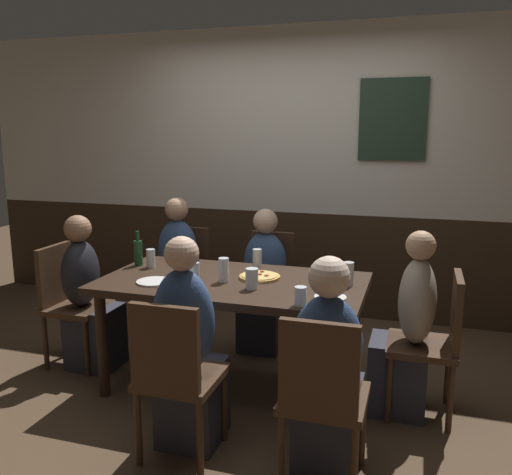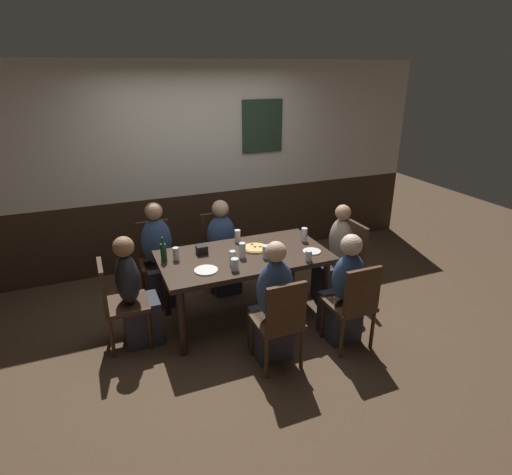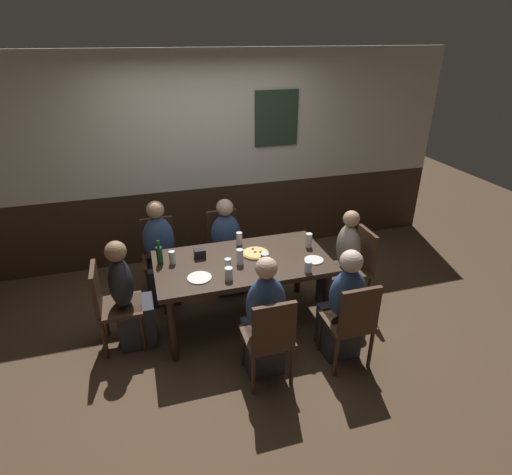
{
  "view_description": "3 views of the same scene",
  "coord_description": "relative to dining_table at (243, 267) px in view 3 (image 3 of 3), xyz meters",
  "views": [
    {
      "loc": [
        1.14,
        -3.15,
        1.69
      ],
      "look_at": [
        0.19,
        -0.09,
        1.05
      ],
      "focal_mm": 37.51,
      "sensor_mm": 36.0,
      "label": 1
    },
    {
      "loc": [
        -1.38,
        -3.68,
        2.51
      ],
      "look_at": [
        0.18,
        0.11,
        0.86
      ],
      "focal_mm": 29.8,
      "sensor_mm": 36.0,
      "label": 2
    },
    {
      "loc": [
        -0.88,
        -3.44,
        2.75
      ],
      "look_at": [
        0.13,
        -0.04,
        0.99
      ],
      "focal_mm": 29.13,
      "sensor_mm": 36.0,
      "label": 3
    }
  ],
  "objects": [
    {
      "name": "ground_plane",
      "position": [
        0.0,
        0.0,
        -0.66
      ],
      "size": [
        12.0,
        12.0,
        0.0
      ],
      "primitive_type": "plane",
      "color": "#4C3826"
    },
    {
      "name": "wall_back",
      "position": [
        0.01,
        1.65,
        0.64
      ],
      "size": [
        6.4,
        0.13,
        2.6
      ],
      "color": "#332316",
      "rests_on": "ground_plane"
    },
    {
      "name": "dining_table",
      "position": [
        0.0,
        0.0,
        0.0
      ],
      "size": [
        1.71,
        0.91,
        0.74
      ],
      "color": "black",
      "rests_on": "ground_plane"
    },
    {
      "name": "chair_head_east",
      "position": [
        1.27,
        0.0,
        -0.16
      ],
      "size": [
        0.4,
        0.4,
        0.88
      ],
      "color": "#422B1C",
      "rests_on": "ground_plane"
    },
    {
      "name": "chair_right_near",
      "position": [
        0.75,
        -0.87,
        -0.16
      ],
      "size": [
        0.4,
        0.4,
        0.88
      ],
      "color": "#422B1C",
      "rests_on": "ground_plane"
    },
    {
      "name": "chair_mid_far",
      "position": [
        0.0,
        0.87,
        -0.16
      ],
      "size": [
        0.4,
        0.4,
        0.88
      ],
      "color": "#422B1C",
      "rests_on": "ground_plane"
    },
    {
      "name": "chair_mid_near",
      "position": [
        0.0,
        -0.87,
        -0.16
      ],
      "size": [
        0.4,
        0.4,
        0.88
      ],
      "color": "#422B1C",
      "rests_on": "ground_plane"
    },
    {
      "name": "chair_head_west",
      "position": [
        -1.27,
        0.0,
        -0.16
      ],
      "size": [
        0.4,
        0.4,
        0.88
      ],
      "color": "#422B1C",
      "rests_on": "ground_plane"
    },
    {
      "name": "chair_left_far",
      "position": [
        -0.75,
        0.87,
        -0.16
      ],
      "size": [
        0.4,
        0.4,
        0.88
      ],
      "color": "#422B1C",
      "rests_on": "ground_plane"
    },
    {
      "name": "person_head_east",
      "position": [
        1.11,
        0.0,
        -0.19
      ],
      "size": [
        0.37,
        0.34,
        1.13
      ],
      "color": "#2D2D38",
      "rests_on": "ground_plane"
    },
    {
      "name": "person_right_near",
      "position": [
        0.75,
        -0.71,
        -0.19
      ],
      "size": [
        0.34,
        0.37,
        1.12
      ],
      "color": "#2D2D38",
      "rests_on": "ground_plane"
    },
    {
      "name": "person_mid_far",
      "position": [
        -0.0,
        0.71,
        -0.2
      ],
      "size": [
        0.34,
        0.37,
        1.1
      ],
      "color": "#2D2D38",
      "rests_on": "ground_plane"
    },
    {
      "name": "person_mid_near",
      "position": [
        0.0,
        -0.71,
        -0.17
      ],
      "size": [
        0.34,
        0.37,
        1.17
      ],
      "color": "#2D2D38",
      "rests_on": "ground_plane"
    },
    {
      "name": "person_head_west",
      "position": [
        -1.11,
        0.0,
        -0.19
      ],
      "size": [
        0.37,
        0.34,
        1.11
      ],
      "color": "#2D2D38",
      "rests_on": "ground_plane"
    },
    {
      "name": "person_left_far",
      "position": [
        -0.75,
        0.71,
        -0.17
      ],
      "size": [
        0.34,
        0.37,
        1.16
      ],
      "color": "#2D2D38",
      "rests_on": "ground_plane"
    },
    {
      "name": "pizza",
      "position": [
        0.16,
        0.09,
        0.09
      ],
      "size": [
        0.27,
        0.27,
        0.03
      ],
      "color": "tan",
      "rests_on": "dining_table"
    },
    {
      "name": "beer_glass_half",
      "position": [
        0.06,
        0.35,
        0.14
      ],
      "size": [
        0.06,
        0.06,
        0.13
      ],
      "color": "silver",
      "rests_on": "dining_table"
    },
    {
      "name": "pint_glass_stout",
      "position": [
        0.73,
        0.09,
        0.15
      ],
      "size": [
        0.07,
        0.07,
        0.15
      ],
      "color": "silver",
      "rests_on": "dining_table"
    },
    {
      "name": "beer_glass_tall",
      "position": [
        0.53,
        -0.38,
        0.13
      ],
      "size": [
        0.07,
        0.07,
        0.11
      ],
      "color": "silver",
      "rests_on": "dining_table"
    },
    {
      "name": "tumbler_short",
      "position": [
        -0.19,
        -0.18,
        0.14
      ],
      "size": [
        0.06,
        0.06,
        0.15
      ],
      "color": "silver",
      "rests_on": "dining_table"
    },
    {
      "name": "pint_glass_amber",
      "position": [
        0.18,
        -0.15,
        0.13
      ],
      "size": [
        0.08,
        0.08,
        0.13
      ],
      "color": "silver",
      "rests_on": "dining_table"
    },
    {
      "name": "pint_glass_pale",
      "position": [
        -0.21,
        -0.3,
        0.13
      ],
      "size": [
        0.07,
        0.07,
        0.12
      ],
      "color": "silver",
      "rests_on": "dining_table"
    },
    {
      "name": "highball_clear",
      "position": [
        -0.66,
        0.14,
        0.14
      ],
      "size": [
        0.06,
        0.06,
        0.13
      ],
      "color": "silver",
      "rests_on": "dining_table"
    },
    {
      "name": "tumbler_water",
      "position": [
        -0.04,
        -0.06,
        0.15
      ],
      "size": [
        0.07,
        0.07,
        0.16
      ],
      "color": "silver",
      "rests_on": "dining_table"
    },
    {
      "name": "beer_bottle_green",
      "position": [
        -0.78,
        0.16,
        0.18
      ],
      "size": [
        0.06,
        0.06,
        0.25
      ],
      "color": "#194723",
      "rests_on": "dining_table"
    },
    {
      "name": "plate_white_large",
      "position": [
        -0.46,
        -0.21,
        0.09
      ],
      "size": [
        0.22,
        0.22,
        0.01
      ],
      "primitive_type": "cylinder",
      "color": "white",
      "rests_on": "dining_table"
    },
    {
      "name": "plate_white_small",
      "position": [
        0.67,
        -0.2,
        0.09
      ],
      "size": [
        0.19,
        0.19,
        0.01
      ],
      "primitive_type": "cylinder",
      "color": "white",
      "rests_on": "dining_table"
    },
    {
      "name": "condiment_caddy",
      "position": [
        -0.39,
        0.18,
        0.12
      ],
      "size": [
        0.11,
        0.09,
        0.09
      ],
      "primitive_type": "cube",
      "color": "black",
      "rests_on": "dining_table"
    }
  ]
}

